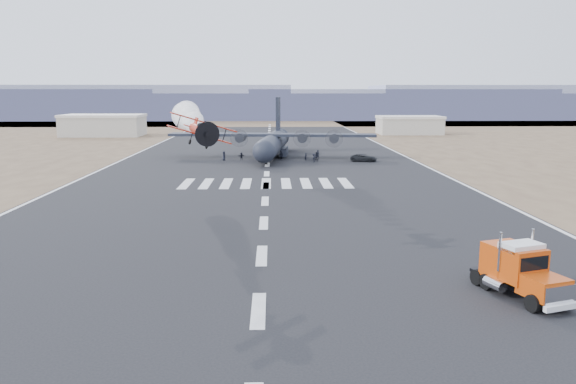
{
  "coord_description": "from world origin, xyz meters",
  "views": [
    {
      "loc": [
        0.9,
        -33.55,
        13.54
      ],
      "look_at": [
        2.44,
        19.99,
        4.0
      ],
      "focal_mm": 35.0,
      "sensor_mm": 36.0,
      "label": 1
    }
  ],
  "objects_px": {
    "transport_aircraft": "(273,142)",
    "crew_f": "(241,156)",
    "hangar_right": "(409,125)",
    "crew_h": "(281,156)",
    "semi_truck": "(519,270)",
    "support_vehicle": "(364,158)",
    "crew_e": "(224,156)",
    "crew_g": "(318,154)",
    "hangar_left": "(103,125)",
    "crew_c": "(314,158)",
    "aerobatic_biplane": "(200,130)",
    "crew_d": "(263,155)",
    "crew_a": "(306,157)",
    "crew_b": "(317,157)"
  },
  "relations": [
    {
      "from": "hangar_right",
      "to": "semi_truck",
      "type": "xyz_separation_m",
      "value": [
        -28.56,
        -147.94,
        -1.19
      ]
    },
    {
      "from": "aerobatic_biplane",
      "to": "transport_aircraft",
      "type": "xyz_separation_m",
      "value": [
        6.17,
        72.17,
        -7.26
      ]
    },
    {
      "from": "hangar_left",
      "to": "hangar_right",
      "type": "bearing_deg",
      "value": 2.92
    },
    {
      "from": "hangar_left",
      "to": "crew_f",
      "type": "distance_m",
      "value": 80.59
    },
    {
      "from": "crew_g",
      "to": "hangar_left",
      "type": "bearing_deg",
      "value": -74.13
    },
    {
      "from": "aerobatic_biplane",
      "to": "crew_b",
      "type": "relative_size",
      "value": 2.95
    },
    {
      "from": "hangar_left",
      "to": "hangar_right",
      "type": "distance_m",
      "value": 98.13
    },
    {
      "from": "transport_aircraft",
      "to": "crew_e",
      "type": "bearing_deg",
      "value": -141.65
    },
    {
      "from": "crew_d",
      "to": "crew_h",
      "type": "relative_size",
      "value": 0.92
    },
    {
      "from": "semi_truck",
      "to": "support_vehicle",
      "type": "distance_m",
      "value": 74.55
    },
    {
      "from": "crew_d",
      "to": "crew_e",
      "type": "xyz_separation_m",
      "value": [
        -7.76,
        -1.5,
        0.06
      ]
    },
    {
      "from": "support_vehicle",
      "to": "crew_h",
      "type": "bearing_deg",
      "value": 98.04
    },
    {
      "from": "crew_a",
      "to": "crew_f",
      "type": "distance_m",
      "value": 13.03
    },
    {
      "from": "aerobatic_biplane",
      "to": "crew_d",
      "type": "distance_m",
      "value": 68.2
    },
    {
      "from": "hangar_left",
      "to": "crew_g",
      "type": "relative_size",
      "value": 13.39
    },
    {
      "from": "transport_aircraft",
      "to": "crew_f",
      "type": "xyz_separation_m",
      "value": [
        -6.39,
        -5.96,
        -2.42
      ]
    },
    {
      "from": "hangar_right",
      "to": "crew_c",
      "type": "bearing_deg",
      "value": -116.44
    },
    {
      "from": "crew_c",
      "to": "crew_h",
      "type": "distance_m",
      "value": 7.02
    },
    {
      "from": "hangar_right",
      "to": "crew_h",
      "type": "height_order",
      "value": "hangar_right"
    },
    {
      "from": "crew_a",
      "to": "crew_c",
      "type": "height_order",
      "value": "crew_c"
    },
    {
      "from": "crew_a",
      "to": "crew_h",
      "type": "bearing_deg",
      "value": -142.67
    },
    {
      "from": "support_vehicle",
      "to": "crew_e",
      "type": "relative_size",
      "value": 2.87
    },
    {
      "from": "hangar_left",
      "to": "crew_e",
      "type": "xyz_separation_m",
      "value": [
        43.23,
        -65.91,
        -2.48
      ]
    },
    {
      "from": "crew_c",
      "to": "crew_g",
      "type": "xyz_separation_m",
      "value": [
        1.22,
        5.4,
        0.07
      ]
    },
    {
      "from": "hangar_right",
      "to": "crew_d",
      "type": "relative_size",
      "value": 11.82
    },
    {
      "from": "hangar_right",
      "to": "crew_d",
      "type": "height_order",
      "value": "hangar_right"
    },
    {
      "from": "aerobatic_biplane",
      "to": "support_vehicle",
      "type": "height_order",
      "value": "aerobatic_biplane"
    },
    {
      "from": "semi_truck",
      "to": "crew_h",
      "type": "relative_size",
      "value": 4.44
    },
    {
      "from": "transport_aircraft",
      "to": "crew_a",
      "type": "relative_size",
      "value": 27.31
    },
    {
      "from": "crew_c",
      "to": "crew_f",
      "type": "relative_size",
      "value": 1.06
    },
    {
      "from": "support_vehicle",
      "to": "crew_c",
      "type": "xyz_separation_m",
      "value": [
        -9.98,
        -0.78,
        0.11
      ]
    },
    {
      "from": "transport_aircraft",
      "to": "crew_c",
      "type": "relative_size",
      "value": 25.66
    },
    {
      "from": "transport_aircraft",
      "to": "support_vehicle",
      "type": "height_order",
      "value": "transport_aircraft"
    },
    {
      "from": "crew_b",
      "to": "crew_e",
      "type": "height_order",
      "value": "crew_b"
    },
    {
      "from": "crew_e",
      "to": "crew_g",
      "type": "xyz_separation_m",
      "value": [
        19.09,
        2.11,
        -0.01
      ]
    },
    {
      "from": "crew_e",
      "to": "semi_truck",
      "type": "bearing_deg",
      "value": -143.34
    },
    {
      "from": "crew_h",
      "to": "support_vehicle",
      "type": "bearing_deg",
      "value": 44.36
    },
    {
      "from": "semi_truck",
      "to": "transport_aircraft",
      "type": "distance_m",
      "value": 84.89
    },
    {
      "from": "crew_a",
      "to": "crew_d",
      "type": "xyz_separation_m",
      "value": [
        -8.65,
        3.03,
        0.08
      ]
    },
    {
      "from": "hangar_right",
      "to": "crew_a",
      "type": "height_order",
      "value": "hangar_right"
    },
    {
      "from": "crew_b",
      "to": "crew_f",
      "type": "height_order",
      "value": "crew_b"
    },
    {
      "from": "aerobatic_biplane",
      "to": "support_vehicle",
      "type": "xyz_separation_m",
      "value": [
        24.12,
        63.39,
        -9.73
      ]
    },
    {
      "from": "crew_b",
      "to": "crew_g",
      "type": "distance_m",
      "value": 4.15
    },
    {
      "from": "aerobatic_biplane",
      "to": "transport_aircraft",
      "type": "height_order",
      "value": "transport_aircraft"
    },
    {
      "from": "support_vehicle",
      "to": "semi_truck",
      "type": "bearing_deg",
      "value": -165.29
    },
    {
      "from": "crew_d",
      "to": "crew_h",
      "type": "xyz_separation_m",
      "value": [
        3.79,
        -1.74,
        0.08
      ]
    },
    {
      "from": "crew_c",
      "to": "crew_g",
      "type": "height_order",
      "value": "crew_g"
    },
    {
      "from": "crew_c",
      "to": "crew_e",
      "type": "distance_m",
      "value": 18.17
    },
    {
      "from": "semi_truck",
      "to": "support_vehicle",
      "type": "xyz_separation_m",
      "value": [
        1.64,
        74.52,
        -1.08
      ]
    },
    {
      "from": "crew_c",
      "to": "crew_f",
      "type": "xyz_separation_m",
      "value": [
        -14.36,
        3.6,
        -0.05
      ]
    }
  ]
}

